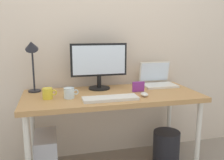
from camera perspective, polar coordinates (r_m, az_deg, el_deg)
The scene contains 12 objects.
back_wall at distance 2.45m, azimuth -2.24°, elevation 12.03°, with size 4.40×0.04×2.60m, color beige.
desk at distance 2.16m, azimuth 0.00°, elevation -4.78°, with size 1.52×0.66×0.73m.
monitor at distance 2.27m, azimuth -3.04°, elevation 3.92°, with size 0.52×0.20×0.42m.
laptop at distance 2.49m, azimuth 10.44°, elevation 0.11°, with size 0.32×0.26×0.23m.
desk_lamp at distance 2.22m, azimuth -18.07°, elevation 5.79°, with size 0.11×0.16×0.48m.
keyboard at distance 1.94m, azimuth -0.37°, elevation -4.28°, with size 0.44×0.14×0.02m, color silver.
mouse at distance 2.06m, azimuth 7.52°, elevation -3.31°, with size 0.06×0.09×0.03m, color silver.
coffee_mug at distance 2.03m, azimuth -14.69°, elevation -3.02°, with size 0.11×0.08×0.09m.
glass_cup at distance 2.02m, azimuth -9.89°, elevation -2.99°, with size 0.12×0.09×0.09m.
photo_frame at distance 2.20m, azimuth 6.13°, elevation -1.54°, with size 0.11×0.02×0.09m, color purple.
computer_tower at distance 2.25m, azimuth -14.93°, elevation -17.14°, with size 0.18×0.36×0.42m, color #B2B2B7.
wastebasket at distance 2.58m, azimuth 12.48°, elevation -14.73°, with size 0.26×0.26×0.30m, color #232328.
Camera 1 is at (-0.50, -2.01, 1.27)m, focal length 39.40 mm.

